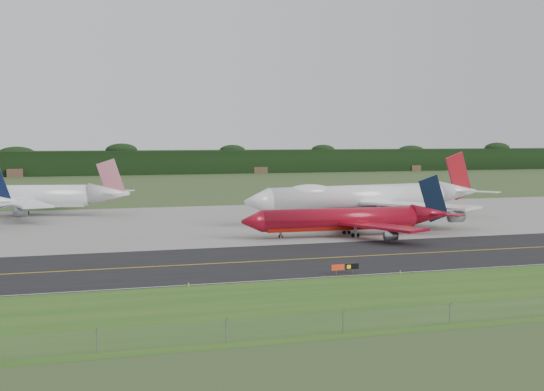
{
  "coord_description": "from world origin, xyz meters",
  "views": [
    {
      "loc": [
        -46.6,
        -116.79,
        19.66
      ],
      "look_at": [
        -3.89,
        22.0,
        8.16
      ],
      "focal_mm": 50.0,
      "sensor_mm": 36.0,
      "label": 1
    }
  ],
  "objects_px": {
    "jet_ba_747": "(366,198)",
    "jet_red_737": "(351,219)",
    "jet_star_tail": "(21,197)",
    "taxiway_sign": "(345,267)"
  },
  "relations": [
    {
      "from": "jet_ba_747",
      "to": "jet_red_737",
      "type": "xyz_separation_m",
      "value": [
        -13.46,
        -22.77,
        -2.1
      ]
    },
    {
      "from": "jet_red_737",
      "to": "jet_ba_747",
      "type": "bearing_deg",
      "value": 59.42
    },
    {
      "from": "jet_ba_747",
      "to": "jet_star_tail",
      "type": "height_order",
      "value": "jet_ba_747"
    },
    {
      "from": "jet_ba_747",
      "to": "jet_star_tail",
      "type": "relative_size",
      "value": 1.18
    },
    {
      "from": "jet_red_737",
      "to": "taxiway_sign",
      "type": "relative_size",
      "value": 10.32
    },
    {
      "from": "jet_star_tail",
      "to": "taxiway_sign",
      "type": "relative_size",
      "value": 12.54
    },
    {
      "from": "jet_star_tail",
      "to": "taxiway_sign",
      "type": "height_order",
      "value": "jet_star_tail"
    },
    {
      "from": "jet_red_737",
      "to": "taxiway_sign",
      "type": "height_order",
      "value": "jet_red_737"
    },
    {
      "from": "jet_red_737",
      "to": "jet_star_tail",
      "type": "bearing_deg",
      "value": 137.28
    },
    {
      "from": "jet_ba_747",
      "to": "taxiway_sign",
      "type": "distance_m",
      "value": 67.97
    }
  ]
}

